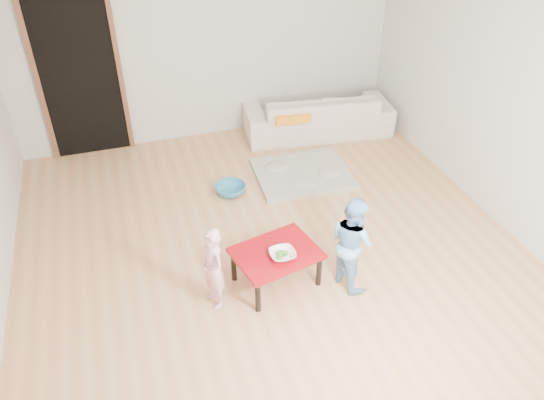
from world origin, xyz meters
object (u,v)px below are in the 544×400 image
sofa (318,113)px  red_table (276,267)px  basin (230,189)px  child_pink (213,269)px  child_blue (352,242)px  bowl (282,254)px

sofa → red_table: size_ratio=2.66×
sofa → basin: size_ratio=5.51×
red_table → child_pink: child_pink is taller
child_blue → basin: (-0.70, 1.76, -0.42)m
sofa → basin: bearing=42.8°
sofa → child_pink: size_ratio=2.44×
child_blue → basin: 1.94m
red_table → basin: (-0.05, 1.56, -0.13)m
bowl → red_table: bearing=109.8°
child_pink → bowl: bearing=75.1°
bowl → child_blue: 0.64m
bowl → child_blue: (0.63, -0.11, 0.07)m
child_pink → basin: size_ratio=2.26×
basin → child_blue: bearing=-68.2°
child_pink → basin: bearing=146.5°
red_table → child_blue: 0.74m
sofa → bowl: bearing=69.2°
sofa → child_blue: child_blue is taller
red_table → bowl: 0.23m
red_table → child_blue: child_blue is taller
sofa → child_blue: 2.98m
sofa → child_pink: 3.45m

